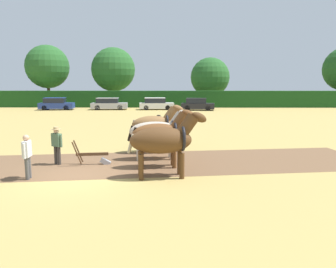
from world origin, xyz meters
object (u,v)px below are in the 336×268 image
object	(u,v)px
tree_left	(113,70)
tree_center_left	(210,77)
plow	(95,157)
parked_car_center	(197,104)
draft_horse_lead_left	(164,140)
draft_horse_trail_left	(157,131)
draft_horse_trail_right	(155,125)
parked_car_far_left	(56,104)
parked_car_center_left	(156,104)
farmer_beside_team	(159,128)
tree_far_left	(47,67)
draft_horse_lead_right	(160,134)
farmer_at_plow	(57,143)
parked_car_left	(109,104)
farmer_onlooker_left	(27,154)

from	to	relation	value
tree_left	tree_center_left	xyz separation A→B (m)	(14.71, 0.27, -1.14)
plow	parked_car_center	size ratio (longest dim) A/B	0.38
draft_horse_lead_left	plow	size ratio (longest dim) A/B	1.84
draft_horse_lead_left	draft_horse_trail_left	size ratio (longest dim) A/B	1.01
draft_horse_trail_left	draft_horse_trail_right	xyz separation A→B (m)	(-0.19, 1.44, 0.09)
parked_car_far_left	parked_car_center	world-z (taller)	parked_car_far_left
tree_center_left	parked_car_center_left	world-z (taller)	tree_center_left
farmer_beside_team	draft_horse_trail_left	bearing A→B (deg)	-141.00
plow	farmer_beside_team	world-z (taller)	farmer_beside_team
farmer_beside_team	tree_far_left	bearing A→B (deg)	67.32
draft_horse_lead_right	parked_car_center	world-z (taller)	draft_horse_lead_right
farmer_beside_team	parked_car_far_left	xyz separation A→B (m)	(-13.86, 23.33, -0.24)
draft_horse_lead_left	draft_horse_lead_right	bearing A→B (deg)	89.93
draft_horse_trail_left	tree_far_left	bearing A→B (deg)	109.92
farmer_at_plow	plow	bearing A→B (deg)	-58.94
draft_horse_lead_right	plow	distance (m)	2.98
farmer_at_plow	parked_car_center_left	size ratio (longest dim) A/B	0.36
draft_horse_trail_right	farmer_beside_team	xyz separation A→B (m)	(0.12, 1.81, -0.40)
parked_car_far_left	parked_car_left	distance (m)	6.60
parked_car_center	draft_horse_lead_right	bearing A→B (deg)	-90.29
tree_left	farmer_onlooker_left	world-z (taller)	tree_left
tree_far_left	farmer_beside_team	distance (m)	36.18
parked_car_center_left	farmer_beside_team	bearing A→B (deg)	-91.44
parked_car_center_left	tree_center_left	bearing A→B (deg)	44.82
draft_horse_lead_left	farmer_at_plow	distance (m)	4.92
tree_left	farmer_beside_team	bearing A→B (deg)	-75.95
tree_center_left	tree_left	bearing A→B (deg)	-178.97
farmer_onlooker_left	draft_horse_lead_right	bearing A→B (deg)	14.99
draft_horse_trail_left	draft_horse_lead_right	bearing A→B (deg)	-89.91
tree_far_left	farmer_onlooker_left	bearing A→B (deg)	-70.62
parked_car_far_left	plow	bearing A→B (deg)	-73.28
draft_horse_trail_right	farmer_beside_team	size ratio (longest dim) A/B	1.63
farmer_onlooker_left	parked_car_far_left	world-z (taller)	farmer_onlooker_left
farmer_at_plow	farmer_onlooker_left	bearing A→B (deg)	-157.56
farmer_at_plow	parked_car_center_left	distance (m)	28.28
tree_left	parked_car_left	world-z (taller)	tree_left
draft_horse_lead_right	parked_car_left	size ratio (longest dim) A/B	0.59
draft_horse_lead_right	farmer_onlooker_left	bearing A→B (deg)	-166.95
tree_left	draft_horse_lead_left	size ratio (longest dim) A/B	2.94
tree_far_left	draft_horse_trail_left	xyz separation A→B (m)	(17.74, -34.47, -4.42)
draft_horse_lead_left	parked_car_left	world-z (taller)	draft_horse_lead_left
tree_far_left	draft_horse_lead_right	size ratio (longest dim) A/B	3.26
parked_car_far_left	parked_car_center	bearing A→B (deg)	-6.33
tree_far_left	tree_center_left	bearing A→B (deg)	4.01
tree_center_left	farmer_at_plow	bearing A→B (deg)	-105.97
tree_center_left	parked_car_far_left	size ratio (longest dim) A/B	1.65
tree_center_left	farmer_beside_team	bearing A→B (deg)	-101.24
parked_car_far_left	farmer_at_plow	bearing A→B (deg)	-76.18
draft_horse_lead_right	draft_horse_trail_left	distance (m)	1.46
tree_left	draft_horse_lead_right	distance (m)	38.48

